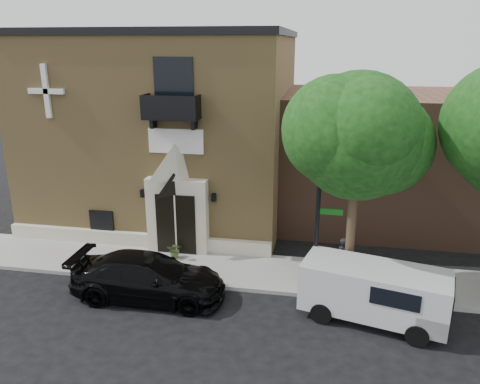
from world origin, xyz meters
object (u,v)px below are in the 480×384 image
(street_sign, at_px, (318,213))
(fire_hydrant, at_px, (384,284))
(black_sedan, at_px, (149,277))
(cargo_van, at_px, (379,292))
(dumpster, at_px, (376,276))
(pedestrian_near, at_px, (342,258))

(street_sign, xyz_separation_m, fire_hydrant, (2.42, 0.01, -2.53))
(black_sedan, bearing_deg, cargo_van, -91.32)
(black_sedan, xyz_separation_m, cargo_van, (7.87, -0.07, 0.26))
(black_sedan, relative_size, dumpster, 3.01)
(fire_hydrant, height_order, pedestrian_near, pedestrian_near)
(cargo_van, xyz_separation_m, dumpster, (0.09, 1.83, -0.36))
(street_sign, bearing_deg, cargo_van, -35.07)
(dumpster, bearing_deg, fire_hydrant, -70.84)
(fire_hydrant, xyz_separation_m, pedestrian_near, (-1.45, 1.06, 0.39))
(pedestrian_near, bearing_deg, street_sign, 16.80)
(black_sedan, height_order, dumpster, black_sedan)
(black_sedan, bearing_deg, dumpster, -78.35)
(fire_hydrant, bearing_deg, street_sign, -179.83)
(cargo_van, bearing_deg, street_sign, 159.09)
(fire_hydrant, height_order, dumpster, dumpster)
(black_sedan, distance_m, street_sign, 6.38)
(black_sedan, distance_m, dumpster, 8.15)
(street_sign, height_order, fire_hydrant, street_sign)
(cargo_van, relative_size, fire_hydrant, 5.63)
(cargo_van, relative_size, pedestrian_near, 3.01)
(cargo_van, relative_size, street_sign, 0.83)
(fire_hydrant, relative_size, pedestrian_near, 0.53)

